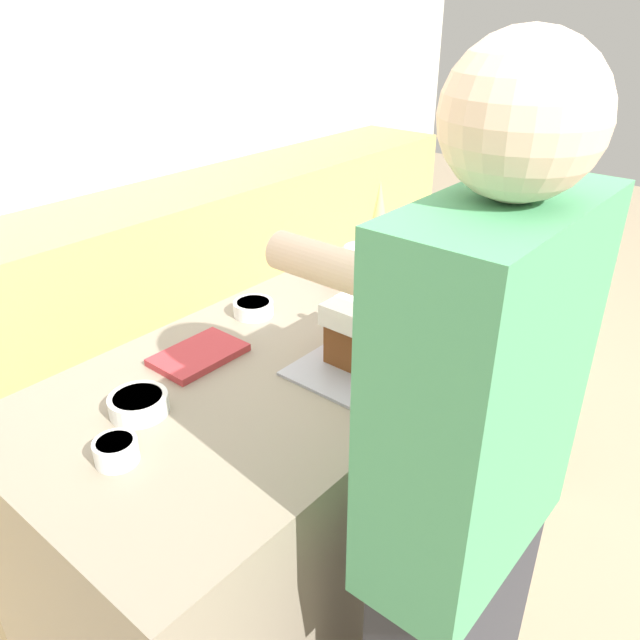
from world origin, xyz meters
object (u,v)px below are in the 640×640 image
at_px(candy_bowl_front_corner, 389,247).
at_px(candy_bowl_near_tray_right, 139,403).
at_px(candy_bowl_behind_tray, 372,297).
at_px(cookbook, 199,355).
at_px(decorative_tree, 378,231).
at_px(person, 462,519).
at_px(candy_bowl_far_left, 361,253).
at_px(mug, 338,268).
at_px(baking_tray, 367,358).
at_px(candy_bowl_far_right, 253,308).
at_px(gingerbread_house, 368,327).
at_px(candy_bowl_center_rear, 116,450).
at_px(candy_bowl_near_tray_left, 422,255).

height_order(candy_bowl_front_corner, candy_bowl_near_tray_right, candy_bowl_near_tray_right).
xyz_separation_m(candy_bowl_behind_tray, cookbook, (-0.57, 0.16, -0.01)).
distance_m(decorative_tree, candy_bowl_near_tray_right, 1.00).
bearing_deg(person, candy_bowl_near_tray_right, 105.91).
bearing_deg(candy_bowl_far_left, candy_bowl_behind_tray, -137.92).
bearing_deg(mug, baking_tray, -132.88).
height_order(baking_tray, mug, mug).
bearing_deg(decorative_tree, candy_bowl_far_right, 164.94).
relative_size(gingerbread_house, candy_bowl_front_corner, 2.30).
relative_size(candy_bowl_far_right, mug, 1.23).
relative_size(gingerbread_house, candy_bowl_near_tray_right, 1.68).
relative_size(gingerbread_house, candy_bowl_center_rear, 2.53).
bearing_deg(cookbook, baking_tray, -50.96).
height_order(candy_bowl_far_left, candy_bowl_center_rear, candy_bowl_far_left).
distance_m(candy_bowl_near_tray_right, person, 0.76).
distance_m(candy_bowl_front_corner, candy_bowl_far_left, 0.14).
xyz_separation_m(baking_tray, mug, (0.35, 0.37, 0.05)).
height_order(baking_tray, candy_bowl_near_tray_right, candy_bowl_near_tray_right).
relative_size(candy_bowl_behind_tray, person, 0.05).
xyz_separation_m(baking_tray, candy_bowl_center_rear, (-0.66, 0.16, 0.02)).
xyz_separation_m(baking_tray, candy_bowl_far_left, (0.55, 0.43, 0.03)).
bearing_deg(person, cookbook, 87.11).
height_order(candy_bowl_far_right, cookbook, candy_bowl_far_right).
height_order(candy_bowl_front_corner, candy_bowl_far_right, candy_bowl_far_right).
relative_size(decorative_tree, candy_bowl_center_rear, 3.71).
bearing_deg(candy_bowl_near_tray_left, candy_bowl_center_rear, -176.20).
distance_m(baking_tray, gingerbread_house, 0.09).
distance_m(mug, person, 1.08).
relative_size(decorative_tree, candy_bowl_behind_tray, 3.53).
distance_m(candy_bowl_far_left, person, 1.25).
relative_size(cookbook, person, 0.13).
xyz_separation_m(candy_bowl_center_rear, candy_bowl_near_tray_left, (1.34, 0.09, -0.00)).
distance_m(baking_tray, candy_bowl_near_tray_left, 0.72).
height_order(candy_bowl_near_tray_right, mug, mug).
bearing_deg(candy_bowl_near_tray_left, candy_bowl_behind_tray, -171.87).
relative_size(gingerbread_house, mug, 2.35).
bearing_deg(gingerbread_house, mug, 47.13).
height_order(candy_bowl_behind_tray, candy_bowl_far_right, candy_bowl_far_right).
bearing_deg(candy_bowl_center_rear, baking_tray, -13.35).
distance_m(candy_bowl_far_left, candy_bowl_near_tray_right, 1.10).
xyz_separation_m(baking_tray, candy_bowl_near_tray_left, (0.68, 0.25, 0.02)).
bearing_deg(mug, candy_bowl_far_left, 14.93).
bearing_deg(cookbook, candy_bowl_front_corner, 2.87).
bearing_deg(person, candy_bowl_behind_tray, 46.92).
height_order(decorative_tree, candy_bowl_center_rear, decorative_tree).
height_order(decorative_tree, candy_bowl_far_right, decorative_tree).
relative_size(candy_bowl_center_rear, mug, 0.93).
height_order(candy_bowl_front_corner, candy_bowl_near_tray_left, candy_bowl_near_tray_left).
bearing_deg(mug, person, -128.73).
distance_m(candy_bowl_center_rear, person, 0.71).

